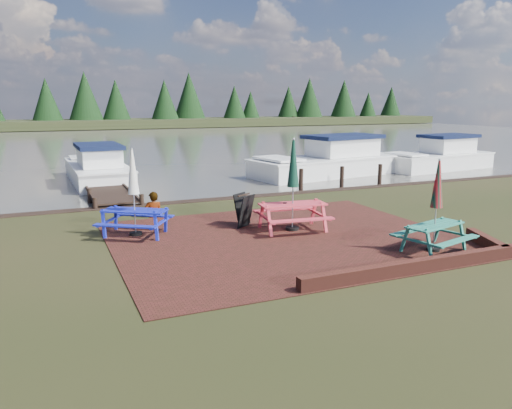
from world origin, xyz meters
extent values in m
plane|color=black|center=(0.00, 0.00, 0.00)|extent=(120.00, 120.00, 0.00)
cube|color=#381911|center=(0.00, 1.00, 0.01)|extent=(9.00, 7.50, 0.02)
cube|color=#4C1E16|center=(1.50, -2.60, 0.15)|extent=(6.00, 0.22, 0.30)
cube|color=#4C1E16|center=(4.30, -1.80, 0.15)|extent=(0.82, 1.77, 0.30)
cube|color=#46443C|center=(0.00, 37.00, 0.00)|extent=(120.00, 60.00, 0.02)
cube|color=black|center=(0.00, 66.00, 0.50)|extent=(120.00, 10.00, 1.20)
cube|color=#28806B|center=(2.85, -1.49, 0.67)|extent=(1.74, 1.02, 0.04)
cube|color=#28806B|center=(3.00, -2.09, 0.41)|extent=(1.64, 0.62, 0.04)
cube|color=#28806B|center=(2.70, -0.89, 0.41)|extent=(1.64, 0.62, 0.04)
cube|color=#28806B|center=(2.17, -1.67, 0.34)|extent=(0.42, 1.39, 0.67)
cube|color=#28806B|center=(3.54, -1.31, 0.34)|extent=(0.42, 1.39, 0.67)
cylinder|color=black|center=(2.85, -1.49, 0.05)|extent=(0.33, 0.33, 0.09)
cylinder|color=#B2B2B7|center=(2.85, -1.49, 1.13)|extent=(0.03, 0.03, 2.27)
cone|color=#AD1820|center=(2.85, -1.49, 1.68)|extent=(0.29, 0.29, 1.13)
cube|color=#D83746|center=(0.59, 1.70, 0.77)|extent=(1.95, 0.96, 0.04)
cube|color=#D83746|center=(0.51, 1.00, 0.47)|extent=(1.90, 0.48, 0.04)
cube|color=#D83746|center=(0.68, 2.40, 0.47)|extent=(1.90, 0.48, 0.04)
cube|color=#D83746|center=(-0.22, 1.80, 0.39)|extent=(0.28, 1.63, 0.77)
cube|color=#D83746|center=(1.40, 1.60, 0.39)|extent=(0.28, 1.63, 0.77)
cylinder|color=black|center=(0.59, 1.70, 0.05)|extent=(0.38, 0.38, 0.10)
cylinder|color=#B2B2B7|center=(0.59, 1.70, 1.30)|extent=(0.04, 0.04, 2.61)
cone|color=#0E3525|center=(0.59, 1.70, 1.93)|extent=(0.33, 0.33, 1.30)
cube|color=#1721AF|center=(-3.64, 2.92, 0.71)|extent=(1.81, 1.51, 0.04)
cube|color=#1721AF|center=(-4.00, 2.38, 0.43)|extent=(1.57, 1.14, 0.04)
cube|color=#1721AF|center=(-3.28, 3.46, 0.43)|extent=(1.57, 1.14, 0.04)
cube|color=#1721AF|center=(-4.26, 3.33, 0.35)|extent=(0.89, 1.29, 0.71)
cube|color=#1721AF|center=(-3.01, 2.51, 0.35)|extent=(0.89, 1.29, 0.71)
cylinder|color=black|center=(-3.64, 2.92, 0.05)|extent=(0.34, 0.34, 0.10)
cylinder|color=#B2B2B7|center=(-3.64, 2.92, 1.20)|extent=(0.03, 0.03, 2.39)
cone|color=white|center=(-3.64, 2.92, 1.77)|extent=(0.31, 0.31, 1.20)
cube|color=black|center=(-0.51, 2.51, 0.49)|extent=(0.63, 0.54, 0.97)
cube|color=black|center=(-0.51, 2.84, 0.49)|extent=(0.63, 0.54, 0.97)
cube|color=black|center=(-0.51, 2.68, 0.96)|extent=(0.52, 0.38, 0.03)
cube|color=black|center=(-3.50, 11.50, 0.12)|extent=(1.60, 9.00, 0.06)
cube|color=black|center=(-4.25, 11.50, 0.17)|extent=(0.08, 9.00, 0.08)
cube|color=black|center=(-2.75, 11.50, 0.17)|extent=(0.08, 9.00, 0.08)
cylinder|color=black|center=(-4.30, 7.00, -0.10)|extent=(0.16, 0.16, 1.00)
cylinder|color=black|center=(-2.70, 7.00, -0.10)|extent=(0.16, 0.16, 1.00)
cube|color=white|center=(-3.43, 14.40, 0.13)|extent=(2.60, 7.09, 1.00)
cube|color=white|center=(-3.43, 14.40, 0.65)|extent=(2.65, 7.23, 0.08)
cube|color=white|center=(-3.41, 13.56, 1.13)|extent=(1.81, 3.00, 0.85)
cube|color=black|center=(-3.41, 13.56, 1.62)|extent=(2.02, 3.42, 0.18)
cube|color=white|center=(-3.50, 17.07, 0.78)|extent=(2.08, 1.32, 0.10)
cube|color=white|center=(7.96, 11.87, 0.16)|extent=(8.74, 4.25, 1.12)
cube|color=white|center=(7.96, 11.87, 0.75)|extent=(8.91, 4.33, 0.09)
cube|color=white|center=(8.95, 12.04, 1.28)|extent=(3.81, 2.64, 0.95)
cube|color=black|center=(8.95, 12.04, 1.82)|extent=(4.35, 2.96, 0.20)
cube|color=white|center=(4.82, 11.34, 0.89)|extent=(1.89, 2.68, 0.11)
cube|color=white|center=(15.01, 11.44, 0.14)|extent=(7.06, 3.23, 1.05)
cube|color=white|center=(15.01, 11.44, 0.69)|extent=(7.20, 3.30, 0.08)
cube|color=white|center=(15.82, 11.54, 1.19)|extent=(3.06, 2.08, 0.89)
cube|color=black|center=(15.82, 11.54, 1.70)|extent=(3.49, 2.32, 0.19)
cube|color=white|center=(12.44, 11.13, 0.83)|extent=(1.47, 2.19, 0.10)
imported|color=gray|center=(-2.71, 4.97, 0.81)|extent=(0.64, 0.46, 1.63)
camera|label=1|loc=(-5.85, -10.63, 3.62)|focal=35.00mm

